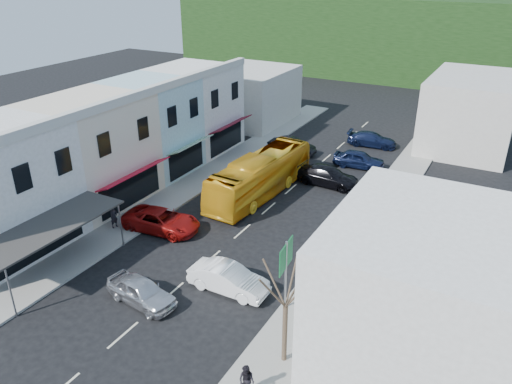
% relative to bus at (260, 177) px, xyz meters
% --- Properties ---
extents(ground, '(120.00, 120.00, 0.00)m').
position_rel_bus_xyz_m(ground, '(1.73, -9.88, -1.55)').
color(ground, black).
rests_on(ground, ground).
extents(sidewalk_left, '(3.00, 52.00, 0.15)m').
position_rel_bus_xyz_m(sidewalk_left, '(-5.77, 0.12, -1.48)').
color(sidewalk_left, gray).
rests_on(sidewalk_left, ground).
extents(sidewalk_right, '(3.00, 52.00, 0.15)m').
position_rel_bus_xyz_m(sidewalk_right, '(9.23, 0.12, -1.48)').
color(sidewalk_right, gray).
rests_on(sidewalk_right, ground).
extents(shopfront_row, '(8.25, 30.00, 8.00)m').
position_rel_bus_xyz_m(shopfront_row, '(-10.77, -4.88, 2.45)').
color(shopfront_row, beige).
rests_on(shopfront_row, ground).
extents(right_building, '(8.00, 9.00, 8.00)m').
position_rel_bus_xyz_m(right_building, '(15.23, -13.88, 2.45)').
color(right_building, beige).
rests_on(right_building, ground).
extents(distant_block_left, '(8.00, 10.00, 6.00)m').
position_rel_bus_xyz_m(distant_block_left, '(-10.27, 17.12, 1.45)').
color(distant_block_left, '#B7B2A8').
rests_on(distant_block_left, ground).
extents(distant_block_right, '(8.00, 12.00, 7.00)m').
position_rel_bus_xyz_m(distant_block_right, '(12.73, 20.12, 1.95)').
color(distant_block_right, '#B7B2A8').
rests_on(distant_block_right, ground).
extents(hillside, '(80.00, 26.00, 14.00)m').
position_rel_bus_xyz_m(hillside, '(0.27, 55.21, 5.18)').
color(hillside, black).
rests_on(hillside, ground).
extents(bus, '(3.18, 11.73, 3.10)m').
position_rel_bus_xyz_m(bus, '(0.00, 0.00, 0.00)').
color(bus, orange).
rests_on(bus, ground).
extents(car_silver, '(4.60, 2.36, 1.40)m').
position_rel_bus_xyz_m(car_silver, '(0.83, -15.33, -0.85)').
color(car_silver, silver).
rests_on(car_silver, ground).
extents(car_white, '(4.41, 1.83, 1.40)m').
position_rel_bus_xyz_m(car_white, '(4.45, -12.13, -0.85)').
color(car_white, white).
rests_on(car_white, ground).
extents(car_red, '(4.77, 2.36, 1.40)m').
position_rel_bus_xyz_m(car_red, '(-3.27, -8.40, -0.85)').
color(car_red, maroon).
rests_on(car_red, ground).
extents(car_black_near, '(4.56, 1.99, 1.40)m').
position_rel_bus_xyz_m(car_black_near, '(4.05, 4.37, -0.85)').
color(car_black_near, black).
rests_on(car_black_near, ground).
extents(car_navy_mid, '(4.52, 2.12, 1.40)m').
position_rel_bus_xyz_m(car_navy_mid, '(5.10, 9.35, -0.85)').
color(car_navy_mid, black).
rests_on(car_navy_mid, ground).
extents(car_black_far, '(4.43, 1.86, 1.40)m').
position_rel_bus_xyz_m(car_black_far, '(-1.68, 9.57, -0.85)').
color(car_black_far, black).
rests_on(car_black_far, ground).
extents(car_navy_far, '(4.67, 2.29, 1.40)m').
position_rel_bus_xyz_m(car_navy_far, '(4.48, 15.42, -0.85)').
color(car_navy_far, black).
rests_on(car_navy_far, ground).
extents(pedestrian_left, '(0.47, 0.64, 1.70)m').
position_rel_bus_xyz_m(pedestrian_left, '(-6.26, -9.85, -0.55)').
color(pedestrian_left, black).
rests_on(pedestrian_left, sidewalk_left).
extents(pedestrian_right, '(0.71, 0.45, 1.70)m').
position_rel_bus_xyz_m(pedestrian_right, '(9.13, -18.29, -0.55)').
color(pedestrian_right, black).
rests_on(pedestrian_right, sidewalk_right).
extents(direction_sign, '(0.57, 1.95, 4.24)m').
position_rel_bus_xyz_m(direction_sign, '(7.99, -12.14, 0.57)').
color(direction_sign, '#0B5A29').
rests_on(direction_sign, ground).
extents(street_tree, '(2.52, 2.52, 6.37)m').
position_rel_bus_xyz_m(street_tree, '(9.63, -15.64, 1.63)').
color(street_tree, '#3D2F24').
rests_on(street_tree, ground).
extents(traffic_signal, '(1.22, 1.39, 5.19)m').
position_rel_bus_xyz_m(traffic_signal, '(8.10, 18.31, 1.05)').
color(traffic_signal, black).
rests_on(traffic_signal, ground).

